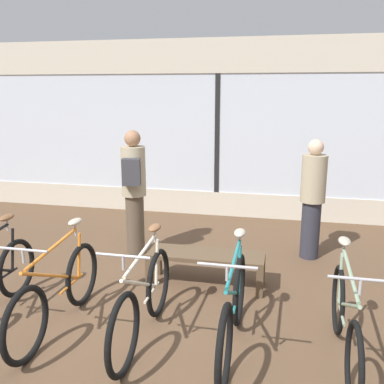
{
  "coord_description": "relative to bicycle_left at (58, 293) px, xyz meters",
  "views": [
    {
      "loc": [
        1.23,
        -3.62,
        2.33
      ],
      "look_at": [
        0.0,
        1.96,
        0.95
      ],
      "focal_mm": 40.0,
      "sensor_mm": 36.0,
      "label": 1
    }
  ],
  "objects": [
    {
      "name": "customer_by_window",
      "position": [
        0.07,
        2.04,
        0.59
      ],
      "size": [
        0.41,
        0.53,
        1.78
      ],
      "color": "brown",
      "rests_on": "ground_plane"
    },
    {
      "name": "customer_near_rack",
      "position": [
        2.52,
        2.46,
        0.52
      ],
      "size": [
        0.35,
        0.49,
        1.68
      ],
      "color": "#2D2D38",
      "rests_on": "ground_plane"
    },
    {
      "name": "ground_plane",
      "position": [
        0.89,
        0.14,
        -0.38
      ],
      "size": [
        24.0,
        24.0,
        0.0
      ],
      "primitive_type": "plane",
      "color": "brown"
    },
    {
      "name": "display_bench",
      "position": [
        1.25,
        1.26,
        -0.04
      ],
      "size": [
        1.4,
        0.44,
        0.41
      ],
      "color": "brown",
      "rests_on": "ground_plane"
    },
    {
      "name": "shop_back_wall",
      "position": [
        0.89,
        4.24,
        1.26
      ],
      "size": [
        12.0,
        0.08,
        3.2
      ],
      "color": "beige",
      "rests_on": "ground_plane"
    },
    {
      "name": "bicycle_center",
      "position": [
        0.89,
        -0.01,
        0.01
      ],
      "size": [
        0.46,
        1.71,
        1.04
      ],
      "color": "black",
      "rests_on": "ground_plane"
    },
    {
      "name": "bicycle_left",
      "position": [
        0.0,
        0.0,
        0.0
      ],
      "size": [
        0.46,
        1.75,
        1.03
      ],
      "color": "black",
      "rests_on": "ground_plane"
    },
    {
      "name": "bicycle_right",
      "position": [
        1.73,
        -0.02,
        0.01
      ],
      "size": [
        0.46,
        1.76,
        1.04
      ],
      "color": "black",
      "rests_on": "ground_plane"
    },
    {
      "name": "bicycle_far_right",
      "position": [
        2.7,
        0.02,
        0.0
      ],
      "size": [
        0.46,
        1.73,
        1.02
      ],
      "color": "black",
      "rests_on": "ground_plane"
    }
  ]
}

